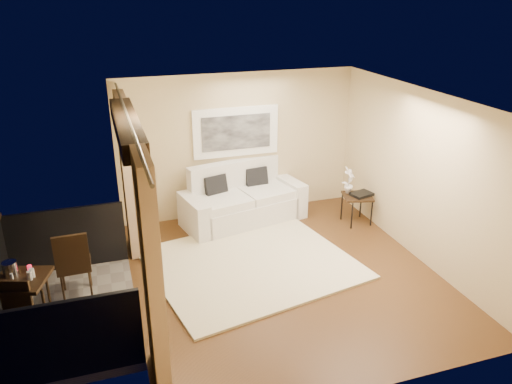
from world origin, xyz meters
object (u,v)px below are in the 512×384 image
side_table (357,198)px  orchid (349,180)px  balcony_chair_near (15,311)px  ice_bucket (10,269)px  bistro_table (21,284)px  sofa (241,201)px  balcony_chair_far (73,261)px

side_table → orchid: orchid is taller
balcony_chair_near → ice_bucket: size_ratio=4.36×
orchid → balcony_chair_near: orchid is taller
side_table → bistro_table: size_ratio=0.79×
side_table → bistro_table: (-5.54, -1.49, 0.16)m
orchid → ice_bucket: bearing=-164.3°
sofa → balcony_chair_far: size_ratio=2.30×
balcony_chair_far → bistro_table: bearing=37.7°
orchid → side_table: bearing=-53.0°
ice_bucket → balcony_chair_far: bearing=28.9°
bistro_table → sofa: bearing=32.7°
balcony_chair_near → balcony_chair_far: bearing=71.0°
bistro_table → balcony_chair_near: bearing=-100.5°
side_table → balcony_chair_far: (-4.94, -1.00, 0.12)m
sofa → orchid: 2.03m
bistro_table → balcony_chair_far: balcony_chair_far is taller
sofa → ice_bucket: size_ratio=12.04×
bistro_table → orchid: bearing=16.9°
orchid → ice_bucket: (-5.53, -1.55, 0.03)m
sofa → ice_bucket: 4.27m
balcony_chair_far → ice_bucket: (-0.71, -0.39, 0.22)m
balcony_chair_near → orchid: bearing=39.6°
sofa → orchid: (1.88, -0.62, 0.42)m
balcony_chair_near → ice_bucket: bearing=115.7°
ice_bucket → bistro_table: bearing=-41.6°
orchid → balcony_chair_near: (-5.48, -1.99, -0.30)m
balcony_chair_near → ice_bucket: ice_bucket is taller
sofa → balcony_chair_near: (-3.60, -2.61, 0.12)m
sofa → balcony_chair_far: bearing=-160.8°
ice_bucket → side_table: bearing=13.8°
side_table → balcony_chair_near: bearing=-161.9°
side_table → bistro_table: bearing=-165.0°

